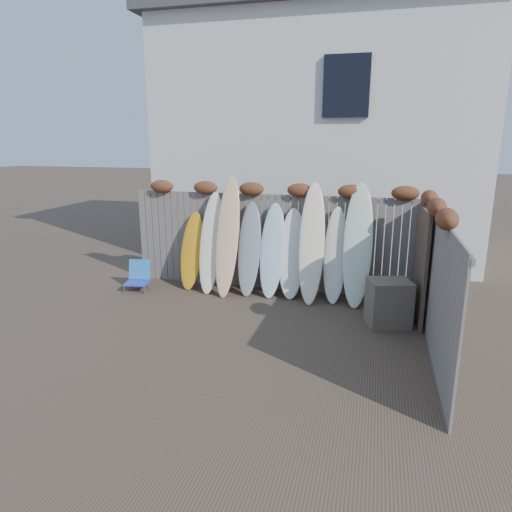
% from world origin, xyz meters
% --- Properties ---
extents(ground, '(80.00, 80.00, 0.00)m').
position_xyz_m(ground, '(0.00, 0.00, 0.00)').
color(ground, '#493A2D').
extents(back_fence, '(6.05, 0.28, 2.24)m').
position_xyz_m(back_fence, '(0.06, 2.39, 1.18)').
color(back_fence, slate).
rests_on(back_fence, ground).
extents(right_fence, '(0.28, 4.40, 2.24)m').
position_xyz_m(right_fence, '(2.99, 0.25, 1.14)').
color(right_fence, slate).
rests_on(right_fence, ground).
extents(house, '(8.50, 5.50, 6.33)m').
position_xyz_m(house, '(0.50, 6.50, 3.20)').
color(house, silver).
rests_on(house, ground).
extents(beach_chair, '(0.53, 0.56, 0.61)m').
position_xyz_m(beach_chair, '(-2.68, 1.61, 0.28)').
color(beach_chair, blue).
rests_on(beach_chair, ground).
extents(wooden_crate, '(0.81, 0.74, 0.79)m').
position_xyz_m(wooden_crate, '(2.39, 0.97, 0.40)').
color(wooden_crate, '#735D56').
rests_on(wooden_crate, ground).
extents(lattice_panel, '(0.13, 1.31, 1.96)m').
position_xyz_m(lattice_panel, '(2.88, 1.35, 0.98)').
color(lattice_panel, brown).
rests_on(lattice_panel, ground).
extents(surfboard_0, '(0.55, 0.62, 1.60)m').
position_xyz_m(surfboard_0, '(-1.62, 2.03, 0.80)').
color(surfboard_0, orange).
rests_on(surfboard_0, ground).
extents(surfboard_1, '(0.49, 0.73, 2.04)m').
position_xyz_m(surfboard_1, '(-1.16, 1.96, 1.02)').
color(surfboard_1, white).
rests_on(surfboard_1, ground).
extents(surfboard_2, '(0.47, 0.84, 2.38)m').
position_xyz_m(surfboard_2, '(-0.78, 1.89, 1.19)').
color(surfboard_2, '#FFC57E').
rests_on(surfboard_2, ground).
extents(surfboard_3, '(0.49, 0.69, 1.87)m').
position_xyz_m(surfboard_3, '(-0.35, 1.99, 0.93)').
color(surfboard_3, gray).
rests_on(surfboard_3, ground).
extents(surfboard_4, '(0.50, 0.67, 1.85)m').
position_xyz_m(surfboard_4, '(0.12, 2.00, 0.93)').
color(surfboard_4, '#ADD3DF').
rests_on(surfboard_4, ground).
extents(surfboard_5, '(0.57, 0.67, 1.76)m').
position_xyz_m(surfboard_5, '(0.52, 2.03, 0.88)').
color(surfboard_5, white).
rests_on(surfboard_5, ground).
extents(surfboard_6, '(0.53, 0.83, 2.29)m').
position_xyz_m(surfboard_6, '(0.93, 1.90, 1.14)').
color(surfboard_6, '#F3E3C7').
rests_on(surfboard_6, ground).
extents(surfboard_7, '(0.47, 0.66, 1.83)m').
position_xyz_m(surfboard_7, '(1.38, 2.00, 0.91)').
color(surfboard_7, silver).
rests_on(surfboard_7, ground).
extents(surfboard_8, '(0.56, 0.82, 2.31)m').
position_xyz_m(surfboard_8, '(1.79, 1.94, 1.15)').
color(surfboard_8, beige).
rests_on(surfboard_8, ground).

